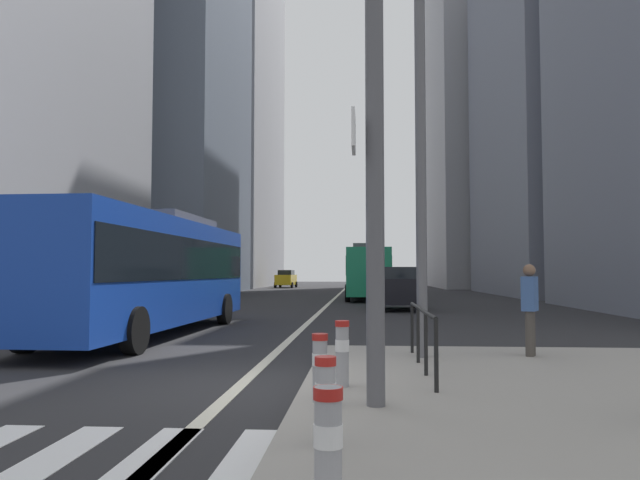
{
  "coord_description": "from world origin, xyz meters",
  "views": [
    {
      "loc": [
        1.85,
        -8.95,
        1.71
      ],
      "look_at": [
        -1.33,
        35.77,
        4.11
      ],
      "focal_mm": 33.86,
      "sensor_mm": 36.0,
      "label": 1
    }
  ],
  "objects_px": {
    "street_lamp_post": "(420,82)",
    "bollard_front": "(328,443)",
    "car_receding_far": "(398,288)",
    "bollard_left": "(325,396)",
    "bollard_right": "(320,364)",
    "city_bus_blue_oncoming": "(148,268)",
    "bollard_back": "(342,350)",
    "traffic_signal_gantry": "(226,78)",
    "car_oncoming_mid": "(286,279)",
    "city_bus_red_receding": "(367,270)",
    "pedestrian_walking": "(530,305)",
    "sedan_white_oncoming": "(16,299)",
    "car_receding_near": "(383,279)"
  },
  "relations": [
    {
      "from": "city_bus_red_receding",
      "to": "bollard_left",
      "type": "distance_m",
      "value": 33.31
    },
    {
      "from": "city_bus_blue_oncoming",
      "to": "pedestrian_walking",
      "type": "distance_m",
      "value": 10.04
    },
    {
      "from": "sedan_white_oncoming",
      "to": "car_oncoming_mid",
      "type": "bearing_deg",
      "value": 89.13
    },
    {
      "from": "car_receding_far",
      "to": "street_lamp_post",
      "type": "distance_m",
      "value": 16.94
    },
    {
      "from": "bollard_left",
      "to": "bollard_right",
      "type": "bearing_deg",
      "value": 95.58
    },
    {
      "from": "traffic_signal_gantry",
      "to": "bollard_left",
      "type": "distance_m",
      "value": 4.09
    },
    {
      "from": "city_bus_blue_oncoming",
      "to": "bollard_left",
      "type": "xyz_separation_m",
      "value": [
        5.51,
        -10.57,
        -1.24
      ]
    },
    {
      "from": "bollard_right",
      "to": "bollard_back",
      "type": "xyz_separation_m",
      "value": [
        0.23,
        1.01,
        0.04
      ]
    },
    {
      "from": "car_receding_near",
      "to": "car_receding_far",
      "type": "xyz_separation_m",
      "value": [
        -0.69,
        -39.87,
        -0.0
      ]
    },
    {
      "from": "sedan_white_oncoming",
      "to": "car_oncoming_mid",
      "type": "relative_size",
      "value": 0.93
    },
    {
      "from": "city_bus_red_receding",
      "to": "bollard_left",
      "type": "height_order",
      "value": "city_bus_red_receding"
    },
    {
      "from": "bollard_left",
      "to": "car_oncoming_mid",
      "type": "bearing_deg",
      "value": 97.62
    },
    {
      "from": "bollard_front",
      "to": "pedestrian_walking",
      "type": "bearing_deg",
      "value": 66.31
    },
    {
      "from": "car_receding_near",
      "to": "bollard_right",
      "type": "relative_size",
      "value": 5.54
    },
    {
      "from": "car_oncoming_mid",
      "to": "street_lamp_post",
      "type": "height_order",
      "value": "street_lamp_post"
    },
    {
      "from": "car_receding_far",
      "to": "bollard_left",
      "type": "distance_m",
      "value": 22.26
    },
    {
      "from": "bollard_back",
      "to": "pedestrian_walking",
      "type": "xyz_separation_m",
      "value": [
        3.4,
        3.24,
        0.45
      ]
    },
    {
      "from": "city_bus_blue_oncoming",
      "to": "traffic_signal_gantry",
      "type": "height_order",
      "value": "traffic_signal_gantry"
    },
    {
      "from": "car_receding_far",
      "to": "bollard_right",
      "type": "xyz_separation_m",
      "value": [
        -2.1,
        -20.31,
        -0.38
      ]
    },
    {
      "from": "car_receding_near",
      "to": "pedestrian_walking",
      "type": "height_order",
      "value": "car_receding_near"
    },
    {
      "from": "sedan_white_oncoming",
      "to": "traffic_signal_gantry",
      "type": "relative_size",
      "value": 0.72
    },
    {
      "from": "car_oncoming_mid",
      "to": "pedestrian_walking",
      "type": "distance_m",
      "value": 56.18
    },
    {
      "from": "traffic_signal_gantry",
      "to": "bollard_right",
      "type": "relative_size",
      "value": 7.34
    },
    {
      "from": "street_lamp_post",
      "to": "bollard_front",
      "type": "bearing_deg",
      "value": -100.2
    },
    {
      "from": "car_receding_near",
      "to": "traffic_signal_gantry",
      "type": "xyz_separation_m",
      "value": [
        -3.92,
        -60.36,
        3.09
      ]
    },
    {
      "from": "bollard_left",
      "to": "pedestrian_walking",
      "type": "relative_size",
      "value": 0.47
    },
    {
      "from": "car_oncoming_mid",
      "to": "bollard_front",
      "type": "xyz_separation_m",
      "value": [
        8.29,
        -62.58,
        -0.38
      ]
    },
    {
      "from": "city_bus_red_receding",
      "to": "street_lamp_post",
      "type": "distance_m",
      "value": 27.71
    },
    {
      "from": "car_oncoming_mid",
      "to": "car_receding_far",
      "type": "xyz_separation_m",
      "value": [
        10.09,
        -38.89,
        -0.0
      ]
    },
    {
      "from": "car_oncoming_mid",
      "to": "bollard_back",
      "type": "bearing_deg",
      "value": -81.95
    },
    {
      "from": "sedan_white_oncoming",
      "to": "bollard_left",
      "type": "xyz_separation_m",
      "value": [
        8.95,
        -10.11,
        -0.39
      ]
    },
    {
      "from": "car_oncoming_mid",
      "to": "bollard_back",
      "type": "xyz_separation_m",
      "value": [
        8.23,
        -58.2,
        -0.34
      ]
    },
    {
      "from": "bollard_left",
      "to": "city_bus_blue_oncoming",
      "type": "bearing_deg",
      "value": 117.51
    },
    {
      "from": "city_bus_red_receding",
      "to": "pedestrian_walking",
      "type": "height_order",
      "value": "city_bus_red_receding"
    },
    {
      "from": "city_bus_blue_oncoming",
      "to": "sedan_white_oncoming",
      "type": "distance_m",
      "value": 3.57
    },
    {
      "from": "car_oncoming_mid",
      "to": "bollard_right",
      "type": "height_order",
      "value": "car_oncoming_mid"
    },
    {
      "from": "city_bus_red_receding",
      "to": "pedestrian_walking",
      "type": "relative_size",
      "value": 6.8
    },
    {
      "from": "sedan_white_oncoming",
      "to": "city_bus_red_receding",
      "type": "distance_m",
      "value": 25.08
    },
    {
      "from": "city_bus_blue_oncoming",
      "to": "sedan_white_oncoming",
      "type": "xyz_separation_m",
      "value": [
        -3.44,
        -0.46,
        -0.85
      ]
    },
    {
      "from": "car_receding_far",
      "to": "traffic_signal_gantry",
      "type": "relative_size",
      "value": 0.72
    },
    {
      "from": "bollard_front",
      "to": "car_oncoming_mid",
      "type": "bearing_deg",
      "value": 97.54
    },
    {
      "from": "city_bus_red_receding",
      "to": "car_oncoming_mid",
      "type": "bearing_deg",
      "value": 107.57
    },
    {
      "from": "bollard_front",
      "to": "car_receding_far",
      "type": "bearing_deg",
      "value": 85.65
    },
    {
      "from": "bollard_right",
      "to": "pedestrian_walking",
      "type": "distance_m",
      "value": 5.61
    },
    {
      "from": "city_bus_red_receding",
      "to": "car_oncoming_mid",
      "type": "height_order",
      "value": "city_bus_red_receding"
    },
    {
      "from": "bollard_back",
      "to": "car_oncoming_mid",
      "type": "bearing_deg",
      "value": 98.05
    },
    {
      "from": "bollard_front",
      "to": "bollard_back",
      "type": "height_order",
      "value": "bollard_back"
    },
    {
      "from": "car_oncoming_mid",
      "to": "pedestrian_walking",
      "type": "height_order",
      "value": "car_oncoming_mid"
    },
    {
      "from": "city_bus_red_receding",
      "to": "traffic_signal_gantry",
      "type": "bearing_deg",
      "value": -93.52
    },
    {
      "from": "city_bus_red_receding",
      "to": "car_receding_near",
      "type": "distance_m",
      "value": 28.84
    }
  ]
}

